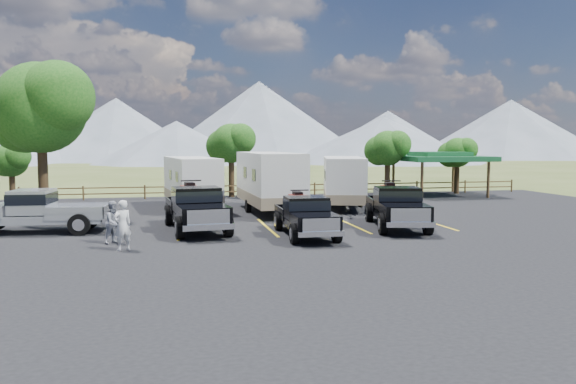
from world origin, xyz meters
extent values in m
plane|color=#455223|center=(0.00, 0.00, 0.00)|extent=(320.00, 320.00, 0.00)
cube|color=black|center=(0.00, 3.00, 0.02)|extent=(44.00, 34.00, 0.04)
cube|color=yellow|center=(-6.00, 4.00, 0.04)|extent=(0.12, 5.50, 0.01)
cube|color=yellow|center=(-2.00, 4.00, 0.04)|extent=(0.12, 5.50, 0.01)
cube|color=yellow|center=(2.00, 4.00, 0.04)|extent=(0.12, 5.50, 0.01)
cube|color=yellow|center=(6.00, 4.00, 0.04)|extent=(0.12, 5.50, 0.01)
cylinder|color=#302212|center=(-12.50, 9.00, 2.24)|extent=(0.48, 0.48, 4.48)
sphere|color=#164A12|center=(-12.50, 9.00, 5.60)|extent=(4.48, 4.48, 4.48)
sphere|color=#164A12|center=(-11.54, 8.20, 6.08)|extent=(3.52, 3.52, 3.52)
sphere|color=#164A12|center=(-13.40, 9.70, 5.28)|extent=(3.84, 3.84, 3.84)
cylinder|color=#302212|center=(9.00, 17.00, 1.40)|extent=(0.39, 0.39, 2.80)
sphere|color=#164A12|center=(9.00, 17.00, 3.50)|extent=(2.52, 2.52, 2.52)
sphere|color=#164A12|center=(9.54, 16.55, 3.77)|extent=(1.98, 1.98, 1.98)
sphere|color=#164A12|center=(8.50, 17.40, 3.32)|extent=(2.16, 2.16, 2.16)
cylinder|color=#302212|center=(15.00, 18.00, 1.26)|extent=(0.38, 0.38, 2.52)
sphere|color=#164A12|center=(15.00, 18.00, 3.15)|extent=(2.24, 2.24, 2.24)
sphere|color=#164A12|center=(15.48, 17.60, 3.39)|extent=(1.76, 1.76, 1.76)
sphere|color=#164A12|center=(14.55, 18.35, 2.99)|extent=(1.92, 1.92, 1.92)
cylinder|color=#302212|center=(-2.00, 19.00, 1.54)|extent=(0.41, 0.41, 3.08)
sphere|color=#164A12|center=(-2.00, 19.00, 3.85)|extent=(2.80, 2.80, 2.80)
sphere|color=#164A12|center=(-1.40, 18.50, 4.15)|extent=(2.20, 2.20, 2.20)
sphere|color=#164A12|center=(-2.56, 19.44, 3.65)|extent=(2.40, 2.40, 2.40)
cylinder|color=#302212|center=(-16.00, 17.00, 1.12)|extent=(0.36, 0.36, 2.24)
sphere|color=#164A12|center=(-16.00, 17.00, 2.80)|extent=(2.10, 2.10, 2.10)
sphere|color=#164A12|center=(-15.55, 16.62, 3.02)|extent=(1.65, 1.65, 1.65)
sphere|color=#164A12|center=(-16.42, 17.33, 2.65)|extent=(1.80, 1.80, 1.80)
cylinder|color=brown|center=(-16.00, 18.50, 0.50)|extent=(0.12, 0.12, 1.00)
cylinder|color=brown|center=(-12.00, 18.50, 0.50)|extent=(0.12, 0.12, 1.00)
cylinder|color=brown|center=(-8.00, 18.50, 0.50)|extent=(0.12, 0.12, 1.00)
cylinder|color=brown|center=(-4.00, 18.50, 0.50)|extent=(0.12, 0.12, 1.00)
cylinder|color=brown|center=(0.00, 18.50, 0.50)|extent=(0.12, 0.12, 1.00)
cylinder|color=brown|center=(4.00, 18.50, 0.50)|extent=(0.12, 0.12, 1.00)
cylinder|color=brown|center=(8.00, 18.50, 0.50)|extent=(0.12, 0.12, 1.00)
cylinder|color=brown|center=(12.00, 18.50, 0.50)|extent=(0.12, 0.12, 1.00)
cylinder|color=brown|center=(16.00, 18.50, 0.50)|extent=(0.12, 0.12, 1.00)
cylinder|color=brown|center=(20.00, 18.50, 0.50)|extent=(0.12, 0.12, 1.00)
cube|color=brown|center=(2.00, 18.50, 0.45)|extent=(36.00, 0.06, 0.08)
cube|color=brown|center=(2.00, 18.50, 0.85)|extent=(36.00, 0.06, 0.08)
cylinder|color=brown|center=(10.50, 14.50, 1.30)|extent=(0.20, 0.20, 2.60)
cylinder|color=brown|center=(10.50, 19.50, 1.30)|extent=(0.20, 0.20, 2.60)
cylinder|color=brown|center=(15.50, 14.50, 1.30)|extent=(0.20, 0.20, 2.60)
cylinder|color=brown|center=(15.50, 19.50, 1.30)|extent=(0.20, 0.20, 2.60)
cube|color=#18562D|center=(13.00, 17.00, 2.75)|extent=(6.20, 6.20, 0.35)
cube|color=#18562D|center=(13.00, 17.00, 3.05)|extent=(3.50, 3.50, 0.35)
cone|color=slate|center=(-18.00, 112.00, 7.00)|extent=(44.00, 44.00, 14.00)
cone|color=slate|center=(14.00, 108.00, 9.00)|extent=(52.00, 52.00, 18.00)
cone|color=slate|center=(48.00, 114.00, 6.00)|extent=(40.00, 40.00, 12.00)
cone|color=slate|center=(80.00, 110.00, 7.50)|extent=(50.00, 50.00, 15.00)
cone|color=slate|center=(-5.00, 87.00, 4.00)|extent=(32.00, 32.00, 8.00)
cone|color=slate|center=(35.00, 84.00, 4.50)|extent=(40.00, 40.00, 9.00)
cube|color=black|center=(-5.19, 3.75, 0.69)|extent=(2.54, 6.07, 0.37)
cube|color=black|center=(-4.97, 1.78, 1.08)|extent=(2.18, 2.07, 0.52)
cube|color=black|center=(-5.18, 3.63, 1.44)|extent=(2.11, 1.82, 1.04)
cube|color=black|center=(-5.18, 3.63, 1.59)|extent=(2.16, 1.88, 0.47)
cube|color=black|center=(-5.39, 5.60, 0.98)|extent=(2.25, 2.69, 0.57)
cube|color=silver|center=(-4.86, 0.73, 1.02)|extent=(1.66, 0.26, 0.57)
cube|color=silver|center=(-4.85, 0.66, 0.63)|extent=(2.04, 0.41, 0.23)
cube|color=silver|center=(-5.53, 6.84, 0.63)|extent=(2.04, 0.39, 0.23)
cylinder|color=black|center=(-5.93, 1.61, 0.51)|extent=(0.41, 0.96, 0.93)
cylinder|color=black|center=(-4.00, 1.82, 0.51)|extent=(0.41, 0.96, 0.93)
cylinder|color=black|center=(-6.38, 5.68, 0.51)|extent=(0.41, 0.96, 0.93)
cylinder|color=black|center=(-4.45, 5.90, 0.51)|extent=(0.41, 0.96, 0.93)
cube|color=#9A1708|center=(-5.39, 5.60, 1.68)|extent=(0.87, 1.42, 0.36)
cube|color=black|center=(-5.39, 5.60, 1.93)|extent=(0.50, 0.82, 0.19)
cube|color=#9A1708|center=(-5.33, 5.04, 1.78)|extent=(0.86, 0.45, 0.23)
cylinder|color=black|center=(-5.34, 5.14, 2.14)|extent=(0.93, 0.16, 0.06)
cylinder|color=black|center=(-5.80, 4.99, 1.47)|extent=(0.33, 0.61, 0.58)
cylinder|color=black|center=(-4.87, 5.09, 1.47)|extent=(0.33, 0.61, 0.58)
cylinder|color=black|center=(-5.92, 6.12, 1.47)|extent=(0.33, 0.61, 0.58)
cylinder|color=black|center=(-4.99, 6.22, 1.47)|extent=(0.33, 0.61, 0.58)
cube|color=black|center=(-0.85, 1.35, 0.60)|extent=(1.71, 5.07, 0.32)
cube|color=black|center=(-0.88, -0.35, 0.93)|extent=(1.73, 1.62, 0.44)
cube|color=black|center=(-0.85, 1.24, 1.24)|extent=(1.69, 1.41, 0.89)
cube|color=black|center=(-0.85, 1.24, 1.37)|extent=(1.72, 1.46, 0.40)
cube|color=black|center=(-0.82, 2.94, 0.84)|extent=(1.73, 2.15, 0.49)
cube|color=silver|center=(-0.89, -1.26, 0.88)|extent=(1.42, 0.09, 0.49)
cube|color=silver|center=(-0.89, -1.31, 0.54)|extent=(1.74, 0.19, 0.19)
cube|color=silver|center=(-0.81, 4.00, 0.54)|extent=(1.74, 0.17, 0.19)
cylinder|color=black|center=(-1.71, -0.39, 0.44)|extent=(0.28, 0.80, 0.80)
cylinder|color=black|center=(-0.05, -0.42, 0.44)|extent=(0.28, 0.80, 0.80)
cylinder|color=black|center=(-1.65, 3.11, 0.44)|extent=(0.28, 0.80, 0.80)
cylinder|color=black|center=(0.01, 3.09, 0.44)|extent=(0.28, 0.80, 0.80)
cube|color=#9A1708|center=(-0.82, 2.94, 1.44)|extent=(0.64, 1.16, 0.31)
cube|color=black|center=(-0.82, 2.94, 1.66)|extent=(0.36, 0.67, 0.16)
cube|color=#9A1708|center=(-0.83, 2.45, 1.53)|extent=(0.71, 0.32, 0.19)
cylinder|color=black|center=(-0.83, 2.54, 1.84)|extent=(0.80, 0.07, 0.05)
cylinder|color=black|center=(-1.23, 2.46, 1.26)|extent=(0.24, 0.50, 0.50)
cylinder|color=black|center=(-0.43, 2.45, 1.26)|extent=(0.24, 0.50, 0.50)
cylinder|color=black|center=(-1.22, 3.43, 1.26)|extent=(0.24, 0.50, 0.50)
cylinder|color=black|center=(-0.42, 3.42, 1.26)|extent=(0.24, 0.50, 0.50)
cube|color=black|center=(3.72, 2.74, 0.67)|extent=(2.98, 5.97, 0.36)
cube|color=black|center=(3.33, 0.86, 1.04)|extent=(2.25, 2.16, 0.50)
cube|color=black|center=(3.70, 2.63, 1.39)|extent=(2.17, 1.92, 1.00)
cube|color=black|center=(3.70, 2.63, 1.54)|extent=(2.22, 1.98, 0.45)
cube|color=black|center=(4.09, 4.51, 0.95)|extent=(2.38, 2.75, 0.55)
cube|color=silver|center=(3.12, -0.14, 0.99)|extent=(1.59, 0.41, 0.55)
cube|color=silver|center=(3.10, -0.20, 0.61)|extent=(1.96, 0.58, 0.22)
cube|color=silver|center=(4.34, 5.69, 0.61)|extent=(1.96, 0.56, 0.22)
cylinder|color=black|center=(2.39, 0.99, 0.49)|extent=(0.48, 0.94, 0.90)
cylinder|color=black|center=(4.24, 0.61, 0.49)|extent=(0.48, 0.94, 0.90)
cylinder|color=black|center=(3.21, 4.88, 0.49)|extent=(0.48, 0.94, 0.90)
cylinder|color=black|center=(5.05, 4.49, 0.49)|extent=(0.48, 0.94, 0.90)
cube|color=#9A1708|center=(4.09, 4.51, 1.62)|extent=(0.95, 1.42, 0.35)
cube|color=black|center=(4.09, 4.51, 1.87)|extent=(0.55, 0.82, 0.18)
cube|color=#9A1708|center=(3.98, 3.97, 1.72)|extent=(0.86, 0.51, 0.22)
cylinder|color=black|center=(4.00, 4.07, 2.08)|extent=(0.90, 0.24, 0.06)
cylinder|color=black|center=(3.54, 4.06, 1.42)|extent=(0.37, 0.60, 0.56)
cylinder|color=black|center=(4.42, 3.88, 1.42)|extent=(0.37, 0.60, 0.56)
cylinder|color=black|center=(3.76, 5.14, 1.42)|extent=(0.37, 0.60, 0.56)
cylinder|color=black|center=(4.65, 4.96, 1.42)|extent=(0.37, 0.60, 0.56)
cube|color=silver|center=(-5.07, 11.86, 1.79)|extent=(3.17, 7.15, 2.49)
cube|color=#827259|center=(-5.07, 11.86, 0.82)|extent=(3.20, 7.19, 0.55)
cube|color=black|center=(-5.93, 9.99, 2.04)|extent=(0.14, 0.82, 0.55)
cube|color=black|center=(-3.72, 10.31, 2.04)|extent=(0.14, 0.82, 0.55)
cylinder|color=black|center=(-6.14, 11.98, 0.36)|extent=(0.32, 0.67, 0.64)
cylinder|color=black|center=(-4.08, 12.28, 0.36)|extent=(0.32, 0.67, 0.64)
cube|color=black|center=(-4.47, 7.62, 0.50)|extent=(0.34, 1.66, 0.09)
cube|color=silver|center=(-0.94, 9.43, 1.97)|extent=(2.73, 7.70, 2.74)
cube|color=#827259|center=(-0.94, 9.43, 0.90)|extent=(2.75, 7.74, 0.61)
cube|color=black|center=(-2.09, 7.48, 2.24)|extent=(0.06, 0.91, 0.61)
cube|color=black|center=(0.36, 7.57, 2.24)|extent=(0.06, 0.91, 0.61)
cylinder|color=black|center=(-2.09, 9.68, 0.40)|extent=(0.28, 0.72, 0.71)
cylinder|color=black|center=(0.19, 9.77, 0.40)|extent=(0.28, 0.72, 0.71)
cube|color=black|center=(-0.76, 4.71, 0.55)|extent=(0.19, 1.83, 0.10)
cube|color=silver|center=(3.76, 10.85, 1.78)|extent=(3.86, 7.22, 2.48)
cube|color=#827259|center=(3.76, 10.85, 0.82)|extent=(3.89, 7.26, 0.55)
cube|color=black|center=(2.26, 9.46, 2.03)|extent=(0.23, 0.80, 0.55)
cube|color=black|center=(4.41, 8.90, 2.03)|extent=(0.23, 0.80, 0.55)
cylinder|color=black|center=(2.83, 11.37, 0.36)|extent=(0.38, 0.68, 0.64)
cylinder|color=black|center=(4.84, 10.85, 0.36)|extent=(0.38, 0.68, 0.64)
cube|color=black|center=(2.69, 6.72, 0.50)|extent=(0.52, 1.63, 0.09)
cube|color=#A9ACB3|center=(-11.91, 4.53, 0.67)|extent=(5.81, 2.27, 0.36)
cube|color=#A9ACB3|center=(-12.03, 4.53, 1.39)|extent=(1.70, 1.99, 1.00)
cube|color=black|center=(-12.03, 4.53, 1.54)|extent=(1.76, 2.03, 0.45)
cube|color=#A9ACB3|center=(-10.12, 4.39, 0.94)|extent=(2.53, 2.09, 0.55)
cube|color=silver|center=(-8.92, 4.30, 0.61)|extent=(0.31, 1.96, 0.22)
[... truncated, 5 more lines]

